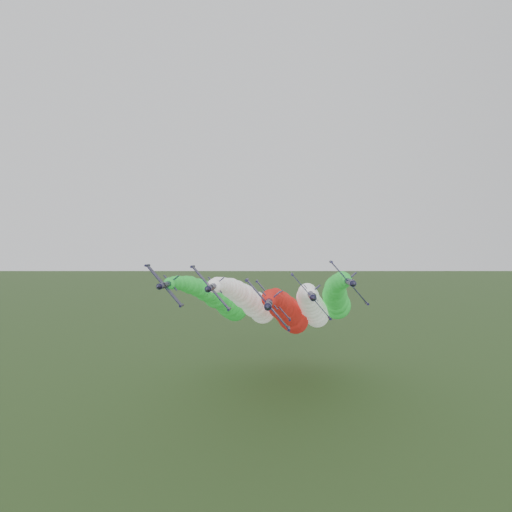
% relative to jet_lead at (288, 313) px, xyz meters
% --- Properties ---
extents(ground, '(3000.00, 3000.00, 0.00)m').
position_rel_jet_lead_xyz_m(ground, '(-14.36, -59.29, -25.89)').
color(ground, '#324F22').
rests_on(ground, ground).
extents(jet_lead, '(15.50, 93.73, 23.66)m').
position_rel_jet_lead_xyz_m(jet_lead, '(0.00, 0.00, 0.00)').
color(jet_lead, black).
rests_on(jet_lead, ground).
extents(jet_inner_left, '(15.75, 93.98, 23.91)m').
position_rel_jet_lead_xyz_m(jet_inner_left, '(-11.47, 12.14, 1.77)').
color(jet_inner_left, black).
rests_on(jet_inner_left, ground).
extents(jet_inner_right, '(15.38, 93.61, 23.54)m').
position_rel_jet_lead_xyz_m(jet_inner_right, '(8.01, 10.55, 0.41)').
color(jet_inner_right, black).
rests_on(jet_inner_right, ground).
extents(jet_outer_left, '(15.81, 94.04, 23.96)m').
position_rel_jet_lead_xyz_m(jet_outer_left, '(-21.78, 19.24, 1.40)').
color(jet_outer_left, black).
rests_on(jet_outer_left, ground).
extents(jet_outer_right, '(15.29, 93.31, 23.24)m').
position_rel_jet_lead_xyz_m(jet_outer_right, '(15.92, 15.39, 2.79)').
color(jet_outer_right, black).
rests_on(jet_outer_right, ground).
extents(jet_trail, '(15.96, 94.19, 24.12)m').
position_rel_jet_lead_xyz_m(jet_trail, '(0.88, 26.24, -2.35)').
color(jet_trail, black).
rests_on(jet_trail, ground).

